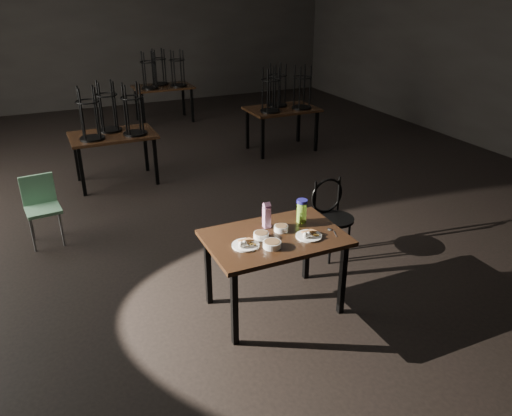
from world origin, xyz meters
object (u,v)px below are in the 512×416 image
main_table (275,244)px  school_chair (41,203)px  juice_carton (267,216)px  bentwood_chair (332,212)px  water_bottle (302,211)px

main_table → school_chair: school_chair is taller
juice_carton → main_table: bearing=-92.3°
bentwood_chair → school_chair: 3.26m
water_bottle → bentwood_chair: size_ratio=0.25×
main_table → water_bottle: bearing=23.7°
school_chair → bentwood_chair: bearing=-35.7°
bentwood_chair → juice_carton: bearing=-157.5°
juice_carton → water_bottle: bearing=-5.6°
juice_carton → water_bottle: juice_carton is taller
bentwood_chair → main_table: bearing=-149.5°
bentwood_chair → school_chair: bentwood_chair is taller
main_table → water_bottle: 0.42m
main_table → school_chair: 2.91m
school_chair → water_bottle: bearing=-50.0°
main_table → juice_carton: bearing=87.7°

